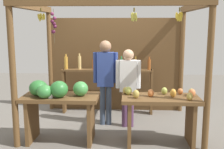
{
  "coord_description": "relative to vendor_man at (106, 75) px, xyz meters",
  "views": [
    {
      "loc": [
        0.28,
        -5.3,
        1.95
      ],
      "look_at": [
        0.0,
        -0.21,
        1.06
      ],
      "focal_mm": 44.96,
      "sensor_mm": 36.0,
      "label": 1
    }
  ],
  "objects": [
    {
      "name": "vendor_man",
      "position": [
        0.0,
        0.0,
        0.0
      ],
      "size": [
        0.48,
        0.23,
        1.67
      ],
      "rotation": [
        0.0,
        0.0,
        0.15
      ],
      "color": "#3F4D65",
      "rests_on": "ground"
    },
    {
      "name": "vendor_woman",
      "position": [
        0.44,
        -0.1,
        -0.11
      ],
      "size": [
        0.48,
        0.2,
        1.51
      ],
      "rotation": [
        0.0,
        0.0,
        -0.03
      ],
      "color": "#563555",
      "rests_on": "ground"
    },
    {
      "name": "fruit_counter_left",
      "position": [
        -0.73,
        -0.9,
        -0.29
      ],
      "size": [
        1.27,
        0.68,
        1.07
      ],
      "color": "brown",
      "rests_on": "ground"
    },
    {
      "name": "ground_plane",
      "position": [
        0.14,
        -0.06,
        -1.01
      ],
      "size": [
        12.0,
        12.0,
        0.0
      ],
      "primitive_type": "plane",
      "color": "slate",
      "rests_on": "ground"
    },
    {
      "name": "market_stall",
      "position": [
        0.14,
        0.43,
        0.38
      ],
      "size": [
        3.14,
        2.24,
        2.36
      ],
      "color": "brown",
      "rests_on": "ground"
    },
    {
      "name": "fruit_counter_right",
      "position": [
        0.97,
        -0.86,
        -0.41
      ],
      "size": [
        1.27,
        0.64,
        0.94
      ],
      "color": "brown",
      "rests_on": "ground"
    },
    {
      "name": "bottle_shelf_unit",
      "position": [
        -0.04,
        0.74,
        -0.21
      ],
      "size": [
        2.01,
        0.22,
        1.35
      ],
      "color": "brown",
      "rests_on": "ground"
    }
  ]
}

